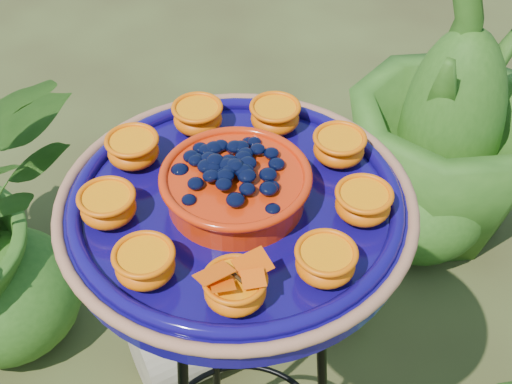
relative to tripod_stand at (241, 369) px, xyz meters
The scene contains 4 objects.
tripod_stand is the anchor object (origin of this frame).
feeder_dish 0.40m from the tripod_stand, 106.63° to the right, with size 0.49×0.49×0.11m.
driftwood_log 0.63m from the tripod_stand, 71.78° to the left, with size 0.20×0.20×0.60m, color tan.
shrub_back_right 1.08m from the tripod_stand, 40.62° to the left, with size 0.59×0.59×1.06m, color #275015.
Camera 1 is at (-0.28, -0.72, 1.61)m, focal length 50.00 mm.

